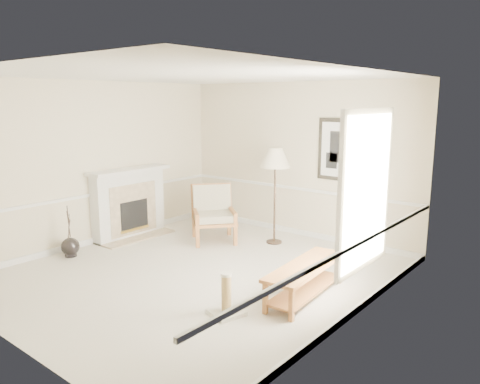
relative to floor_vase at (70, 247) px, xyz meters
The scene contains 8 objects.
ground 2.29m from the floor_vase, 20.01° to the left, with size 5.50×5.50×0.00m, color silver.
room 2.98m from the floor_vase, 20.61° to the left, with size 5.04×5.54×2.92m.
fireplace 1.48m from the floor_vase, 97.94° to the left, with size 0.64×1.64×1.31m.
floor_vase is the anchor object (origin of this frame).
armchair 2.55m from the floor_vase, 62.07° to the left, with size 1.12×1.11×1.02m.
floor_lamp 3.78m from the floor_vase, 51.69° to the left, with size 0.59×0.59×1.73m.
bench 4.03m from the floor_vase, 15.14° to the left, with size 0.60×1.60×0.45m.
scratching_post 3.42m from the floor_vase, ahead, with size 0.46×0.46×0.53m.
Camera 1 is at (4.73, -4.77, 2.56)m, focal length 35.00 mm.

